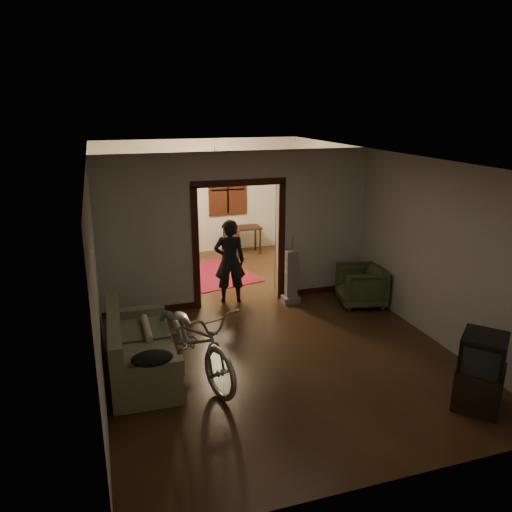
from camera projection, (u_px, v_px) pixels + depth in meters
name	position (u px, v px, depth m)	size (l,w,h in m)	color
floor	(251.00, 316.00, 8.77)	(5.00, 8.50, 0.01)	black
ceiling	(250.00, 155.00, 7.95)	(5.00, 8.50, 0.01)	white
wall_back	(200.00, 197.00, 12.24)	(5.00, 0.02, 2.80)	beige
wall_left	(95.00, 253.00, 7.63)	(0.02, 8.50, 2.80)	beige
wall_right	(381.00, 229.00, 9.09)	(0.02, 8.50, 2.80)	beige
partition_wall	(238.00, 229.00, 9.05)	(5.00, 0.14, 2.80)	beige
door_casing	(239.00, 245.00, 9.13)	(1.74, 0.20, 2.32)	black
far_window	(228.00, 190.00, 12.36)	(0.98, 0.06, 1.28)	black
chandelier	(215.00, 166.00, 10.36)	(0.24, 0.24, 0.24)	#FFE0A5
light_switch	(294.00, 234.00, 9.33)	(0.08, 0.01, 0.12)	silver
sofa	(142.00, 344.00, 6.82)	(0.86, 1.91, 0.88)	#656745
rolled_paper	(147.00, 328.00, 7.09)	(0.10, 0.10, 0.79)	beige
jacket	(152.00, 358.00, 5.93)	(0.50, 0.37, 0.15)	black
bicycle	(194.00, 339.00, 6.72)	(0.73, 2.08, 1.09)	silver
armchair	(361.00, 286.00, 9.20)	(0.79, 0.81, 0.74)	#424F2C
tv_stand	(479.00, 387.00, 6.10)	(0.58, 0.52, 0.52)	black
crt_tv	(483.00, 354.00, 5.97)	(0.55, 0.49, 0.47)	black
vacuum	(291.00, 277.00, 9.25)	(0.31, 0.25, 1.02)	gray
person	(230.00, 261.00, 9.23)	(0.58, 0.38, 1.59)	black
oriental_rug	(215.00, 274.00, 10.95)	(1.44, 1.89, 0.01)	maroon
locker	(151.00, 228.00, 11.50)	(0.85, 0.47, 1.70)	#283620
globe	(149.00, 180.00, 11.18)	(0.30, 0.30, 0.30)	#1E5972
desk	(242.00, 241.00, 12.37)	(0.91, 0.51, 0.67)	black
desk_chair	(230.00, 246.00, 11.69)	(0.35, 0.35, 0.80)	black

